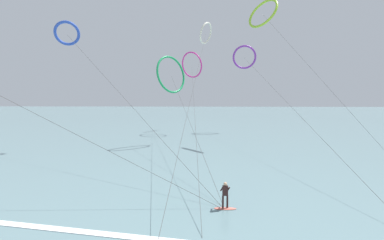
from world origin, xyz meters
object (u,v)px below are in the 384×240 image
at_px(kite_magenta, 192,65).
at_px(kite_cobalt, 67,33).
at_px(surfer_coral, 225,197).
at_px(kite_emerald, 171,75).
at_px(kite_violet, 244,57).
at_px(kite_ivory, 206,33).
at_px(kite_lime, 263,13).

bearing_deg(kite_magenta, kite_cobalt, 86.73).
bearing_deg(surfer_coral, kite_emerald, 95.65).
bearing_deg(kite_violet, kite_emerald, 57.42).
bearing_deg(kite_ivory, kite_emerald, 13.80).
bearing_deg(surfer_coral, kite_cobalt, 126.10).
bearing_deg(kite_magenta, kite_lime, 170.85).
bearing_deg(surfer_coral, kite_lime, 64.49).
distance_m(kite_cobalt, kite_emerald, 14.52).
bearing_deg(kite_cobalt, kite_lime, 172.49).
xyz_separation_m(surfer_coral, kite_emerald, (-6.20, 22.86, 9.45)).
height_order(kite_violet, kite_emerald, kite_violet).
distance_m(kite_cobalt, kite_lime, 27.04).
xyz_separation_m(kite_magenta, kite_cobalt, (-15.31, -17.34, 2.08)).
distance_m(kite_lime, kite_ivory, 22.03).
height_order(kite_magenta, kite_ivory, kite_ivory).
relative_size(kite_lime, kite_violet, 0.48).
xyz_separation_m(kite_lime, kite_violet, (-0.45, 15.19, -3.99)).
bearing_deg(kite_violet, kite_lime, 96.46).
xyz_separation_m(kite_magenta, kite_violet, (10.43, 3.39, 1.87)).
bearing_deg(kite_emerald, kite_lime, -44.69).
height_order(kite_magenta, kite_lime, kite_lime).
xyz_separation_m(kite_lime, kite_emerald, (-13.18, -1.49, -8.78)).
xyz_separation_m(kite_lime, kite_ivory, (-8.23, 20.33, 1.98)).
bearing_deg(kite_ivory, kite_violet, 83.10).
distance_m(kite_violet, kite_emerald, 21.52).
bearing_deg(kite_violet, surfer_coral, 85.40).
bearing_deg(kite_emerald, kite_ivory, 26.11).
bearing_deg(kite_ivory, surfer_coral, 28.18).
distance_m(surfer_coral, kite_lime, 31.21).
distance_m(kite_emerald, kite_ivory, 24.83).
relative_size(kite_cobalt, kite_emerald, 0.83).
xyz_separation_m(kite_violet, kite_emerald, (-12.73, -16.68, -4.79)).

